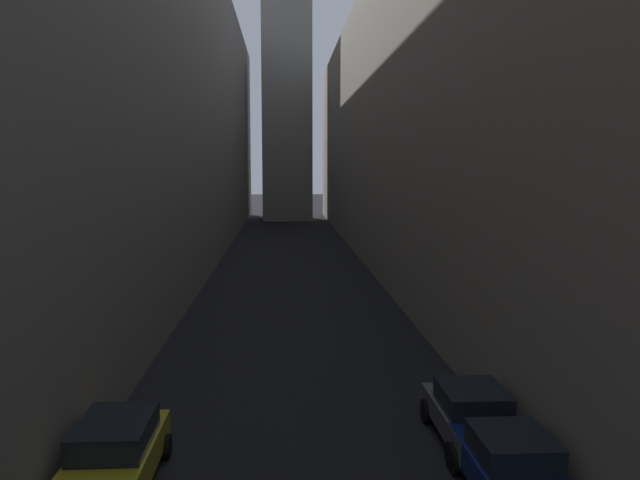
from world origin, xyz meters
TOP-DOWN VIEW (x-y plane):
  - ground_plane at (0.00, 48.00)m, footprint 264.00×264.00m
  - building_block_left at (-10.83, 50.00)m, footprint 10.66×108.00m
  - building_block_right at (11.80, 50.00)m, footprint 12.60×108.00m
  - parked_car_left_third at (-4.40, 18.95)m, footprint 1.95×4.34m
  - parked_car_right_third at (4.40, 17.73)m, footprint 1.96×4.45m
  - parked_car_right_far at (4.40, 20.86)m, footprint 1.99×4.22m

SIDE VIEW (x-z plane):
  - ground_plane at x=0.00m, z-range 0.00..0.00m
  - parked_car_right_third at x=4.40m, z-range 0.01..1.56m
  - parked_car_right_far at x=4.40m, z-range 0.03..1.55m
  - parked_car_left_third at x=-4.40m, z-range 0.02..1.62m
  - building_block_right at x=11.80m, z-range 0.00..21.05m
  - building_block_left at x=-10.83m, z-range 0.00..23.66m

